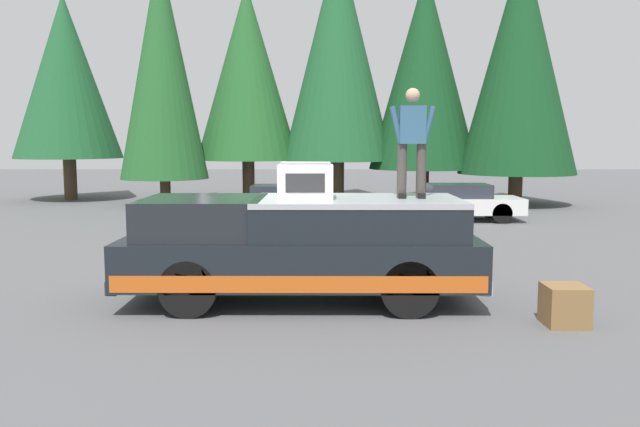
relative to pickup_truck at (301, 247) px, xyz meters
name	(u,v)px	position (x,y,z in m)	size (l,w,h in m)	color
ground_plane	(258,294)	(0.47, 0.73, -0.87)	(90.00, 90.00, 0.00)	#565659
pickup_truck	(301,247)	(0.00, 0.00, 0.00)	(2.01, 5.54, 1.65)	black
compressor_unit	(306,181)	(-0.06, -0.08, 1.05)	(0.65, 0.84, 0.56)	white
person_on_truck_bed	(412,140)	(0.03, -1.72, 1.68)	(0.29, 0.72, 1.69)	#423D38
parked_car_white	(456,202)	(10.24, -4.58, -0.29)	(1.64, 4.10, 1.16)	white
parked_car_maroon	(280,204)	(9.75, 0.99, -0.29)	(1.64, 4.10, 1.16)	maroon
wooden_crate	(565,305)	(-1.26, -3.68, -0.59)	(0.56, 0.56, 0.56)	olive
conifer_far_left	(520,60)	(15.12, -7.91, 4.73)	(4.51, 4.51, 10.00)	#4C3826
conifer_left	(424,71)	(16.67, -4.49, 4.49)	(4.48, 4.48, 9.39)	#4C3826
conifer_center_left	(338,51)	(17.00, -0.95, 5.32)	(4.60, 4.60, 10.72)	#4C3826
conifer_center_right	(247,73)	(17.31, 2.85, 4.47)	(4.32, 4.32, 9.02)	#4C3826
conifer_right	(162,65)	(15.32, 5.94, 4.56)	(3.44, 3.44, 9.87)	#4C3826
conifer_far_right	(66,77)	(17.24, 10.48, 4.30)	(4.45, 4.45, 8.60)	#4C3826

